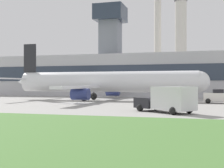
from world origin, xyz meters
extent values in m
plane|color=#999691|center=(0.00, 0.00, 0.00)|extent=(400.00, 400.00, 0.00)
cube|color=#B2B2B7|center=(0.00, 26.23, 4.54)|extent=(66.00, 11.77, 9.09)
cube|color=#2D3847|center=(0.00, 20.29, 5.00)|extent=(64.68, 0.16, 3.27)
cube|color=slate|center=(-3.54, 26.23, 8.55)|extent=(4.41, 4.41, 17.11)
cube|color=#283342|center=(-3.54, 26.23, 18.87)|extent=(6.61, 6.61, 3.53)
cylinder|color=beige|center=(2.77, 59.23, 21.69)|extent=(2.28, 2.28, 43.38)
cylinder|color=beige|center=(10.33, 56.65, 14.26)|extent=(3.50, 3.50, 28.52)
cylinder|color=silver|center=(1.88, 5.41, 3.05)|extent=(28.94, 3.26, 3.26)
sphere|color=silver|center=(16.35, 5.41, 3.05)|extent=(3.09, 3.09, 3.09)
cone|color=silver|center=(-12.59, 5.41, 3.05)|extent=(3.58, 3.09, 3.09)
cube|color=#232328|center=(-11.91, 5.41, 7.13)|extent=(2.28, 0.24, 4.90)
cube|color=silver|center=(-12.15, 1.12, 3.54)|extent=(0.74, 8.58, 0.20)
cube|color=silver|center=(-12.15, 9.70, 3.54)|extent=(0.74, 8.58, 0.20)
cube|color=silver|center=(0.43, -2.39, 2.24)|extent=(1.64, 14.29, 0.36)
cube|color=silver|center=(0.43, 13.21, 2.24)|extent=(1.64, 14.29, 0.36)
cylinder|color=navy|center=(0.73, -2.65, 1.28)|extent=(2.45, 1.60, 1.60)
cylinder|color=navy|center=(0.73, 13.47, 1.28)|extent=(2.45, 1.60, 1.60)
cylinder|color=#59595B|center=(11.28, 5.41, 1.41)|extent=(0.20, 0.20, 1.64)
sphere|color=black|center=(11.28, 5.41, 0.59)|extent=(1.18, 1.18, 1.18)
cylinder|color=#59595B|center=(-1.02, 3.18, 1.41)|extent=(0.20, 0.20, 1.64)
sphere|color=black|center=(-1.02, 3.18, 0.59)|extent=(1.18, 1.18, 1.18)
cylinder|color=#59595B|center=(-1.02, 7.64, 1.41)|extent=(0.20, 0.20, 1.64)
sphere|color=black|center=(-1.02, 7.64, 0.59)|extent=(1.18, 1.18, 1.18)
cube|color=white|center=(18.88, 3.60, 0.87)|extent=(4.00, 2.23, 1.12)
cube|color=black|center=(18.88, 3.60, 1.68)|extent=(1.42, 1.53, 0.50)
sphere|color=black|center=(17.52, 2.55, 0.35)|extent=(0.70, 0.70, 0.70)
sphere|color=black|center=(17.48, 4.59, 0.35)|extent=(0.70, 0.70, 0.70)
cube|color=#232328|center=(11.66, -11.48, 0.83)|extent=(3.09, 3.10, 1.02)
cube|color=silver|center=(14.24, -13.47, 1.38)|extent=(4.31, 4.05, 2.12)
sphere|color=black|center=(12.19, -10.55, 0.35)|extent=(0.70, 0.70, 0.70)
sphere|color=black|center=(10.89, -12.23, 0.35)|extent=(0.70, 0.70, 0.70)
sphere|color=black|center=(15.62, -13.20, 0.35)|extent=(0.70, 0.70, 0.70)
sphere|color=black|center=(14.32, -14.88, 0.35)|extent=(0.70, 0.70, 0.70)
camera|label=1|loc=(16.78, -42.37, 2.69)|focal=50.00mm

